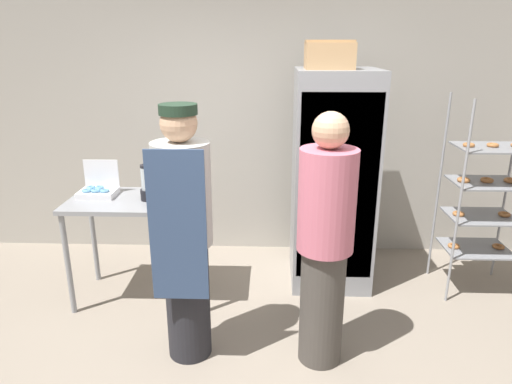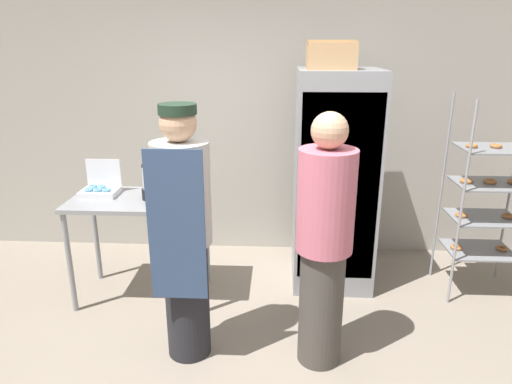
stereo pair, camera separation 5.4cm
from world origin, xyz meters
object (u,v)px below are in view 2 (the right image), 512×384
at_px(refrigerator, 334,181).
at_px(cardboard_storage_box, 331,55).
at_px(donut_box, 100,189).
at_px(baking_rack, 487,200).
at_px(person_baker, 184,233).
at_px(person_customer, 324,243).
at_px(blender_pitcher, 149,184).

bearing_deg(refrigerator, cardboard_storage_box, -145.35).
xyz_separation_m(donut_box, cardboard_storage_box, (1.90, 0.25, 1.08)).
distance_m(refrigerator, baking_rack, 1.29).
bearing_deg(person_baker, person_customer, -1.61).
bearing_deg(donut_box, cardboard_storage_box, 7.41).
relative_size(donut_box, person_baker, 0.17).
xyz_separation_m(blender_pitcher, person_customer, (1.35, -0.76, -0.15)).
bearing_deg(baking_rack, blender_pitcher, -174.52).
relative_size(baking_rack, cardboard_storage_box, 4.42).
bearing_deg(blender_pitcher, person_customer, -29.35).
height_order(blender_pitcher, person_customer, person_customer).
relative_size(baking_rack, person_baker, 0.97).
xyz_separation_m(refrigerator, person_baker, (-1.11, -1.13, -0.04)).
bearing_deg(person_customer, blender_pitcher, 150.65).
bearing_deg(blender_pitcher, person_baker, -59.64).
xyz_separation_m(donut_box, person_customer, (1.80, -0.85, -0.06)).
relative_size(donut_box, person_customer, 0.17).
distance_m(cardboard_storage_box, person_customer, 1.58).
height_order(refrigerator, blender_pitcher, refrigerator).
relative_size(refrigerator, cardboard_storage_box, 4.93).
relative_size(cardboard_storage_box, person_customer, 0.22).
bearing_deg(donut_box, person_customer, -25.24).
distance_m(donut_box, blender_pitcher, 0.46).
bearing_deg(blender_pitcher, refrigerator, 14.46).
relative_size(refrigerator, blender_pitcher, 6.54).
xyz_separation_m(baking_rack, person_baker, (-2.39, -1.00, 0.07)).
distance_m(baking_rack, donut_box, 3.27).
height_order(refrigerator, donut_box, refrigerator).
distance_m(cardboard_storage_box, person_baker, 1.84).
distance_m(refrigerator, donut_box, 2.01).
bearing_deg(baking_rack, person_customer, -144.95).
height_order(baking_rack, person_customer, person_customer).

